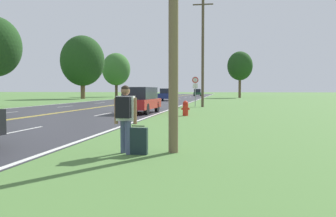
# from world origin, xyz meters

# --- Properties ---
(hitchhiker_person) EXTENTS (0.57, 0.41, 1.66)m
(hitchhiker_person) POSITION_xyz_m (8.64, 3.53, 1.02)
(hitchhiker_person) COLOR #475175
(hitchhiker_person) RESTS_ON ground
(suitcase) EXTENTS (0.45, 0.16, 0.70)m
(suitcase) POSITION_xyz_m (8.96, 3.51, 0.32)
(suitcase) COLOR #19282D
(suitcase) RESTS_ON ground
(fire_hydrant) EXTENTS (0.49, 0.33, 0.90)m
(fire_hydrant) POSITION_xyz_m (8.63, 16.24, 0.46)
(fire_hydrant) COLOR red
(fire_hydrant) RESTS_ON ground
(traffic_sign) EXTENTS (0.60, 0.10, 2.74)m
(traffic_sign) POSITION_xyz_m (8.18, 27.85, 2.07)
(traffic_sign) COLOR gray
(traffic_sign) RESTS_ON ground
(utility_pole_foreground) EXTENTS (1.80, 0.24, 7.13)m
(utility_pole_foreground) POSITION_xyz_m (9.75, 3.93, 3.71)
(utility_pole_foreground) COLOR brown
(utility_pole_foreground) RESTS_ON ground
(utility_pole_midground) EXTENTS (1.80, 0.24, 9.67)m
(utility_pole_midground) POSITION_xyz_m (8.90, 27.16, 4.99)
(utility_pole_midground) COLOR brown
(utility_pole_midground) RESTS_ON ground
(tree_left_verge) EXTENTS (7.28, 7.28, 10.55)m
(tree_left_verge) POSITION_xyz_m (-12.82, 51.78, 6.34)
(tree_left_verge) COLOR brown
(tree_left_verge) RESTS_ON ground
(tree_behind_sign) EXTENTS (5.98, 5.98, 9.32)m
(tree_behind_sign) POSITION_xyz_m (-12.27, 68.37, 5.86)
(tree_behind_sign) COLOR #473828
(tree_behind_sign) RESTS_ON ground
(tree_right_cluster) EXTENTS (4.68, 4.68, 8.66)m
(tree_right_cluster) POSITION_xyz_m (13.40, 63.13, 5.94)
(tree_right_cluster) COLOR brown
(tree_right_cluster) RESTS_ON ground
(car_red_suv_approaching) EXTENTS (1.91, 4.59, 1.71)m
(car_red_suv_approaching) POSITION_xyz_m (5.50, 17.81, 0.91)
(car_red_suv_approaching) COLOR black
(car_red_suv_approaching) RESTS_ON ground
(car_dark_blue_sedan_mid_near) EXTENTS (1.73, 4.02, 1.70)m
(car_dark_blue_sedan_mid_near) POSITION_xyz_m (2.74, 44.00, 0.86)
(car_dark_blue_sedan_mid_near) COLOR black
(car_dark_blue_sedan_mid_near) RESTS_ON ground
(car_dark_green_van_mid_far) EXTENTS (1.89, 4.11, 1.69)m
(car_dark_green_van_mid_far) POSITION_xyz_m (4.05, 80.88, 0.89)
(car_dark_green_van_mid_far) COLOR black
(car_dark_green_van_mid_far) RESTS_ON ground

